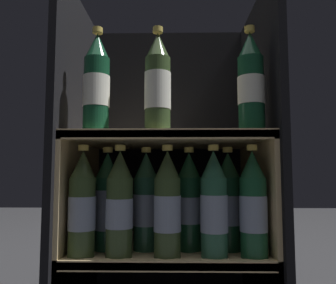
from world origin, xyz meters
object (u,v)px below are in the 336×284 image
bottle_lower_back_3 (228,203)px  bottle_lower_back_1 (146,203)px  bottle_lower_front_2 (167,206)px  bottle_upper_front_1 (158,85)px  bottle_lower_front_3 (214,206)px  bottle_lower_back_2 (189,203)px  bottle_upper_front_0 (97,85)px  bottle_upper_front_2 (251,84)px  bottle_lower_front_0 (82,206)px  bottle_lower_back_0 (107,204)px  bottle_lower_front_1 (119,206)px  bottle_lower_front_4 (253,206)px

bottle_lower_back_3 → bottle_lower_back_1: bearing=-180.0°
bottle_lower_front_2 → bottle_upper_front_1: bearing=-180.0°
bottle_lower_front_3 → bottle_lower_back_2: (-0.06, 0.08, 0.00)m
bottle_lower_front_2 → bottle_lower_back_3: bearing=24.8°
bottle_upper_front_0 → bottle_lower_front_3: bottle_upper_front_0 is taller
bottle_upper_front_2 → bottle_lower_back_3: bearing=123.2°
bottle_lower_front_3 → bottle_lower_front_0: bearing=-180.0°
bottle_upper_front_2 → bottle_lower_front_2: bottle_upper_front_2 is taller
bottle_lower_back_0 → bottle_lower_back_2: 0.22m
bottle_upper_front_1 → bottle_lower_back_3: (0.19, 0.08, -0.31)m
bottle_lower_front_1 → bottle_lower_front_3: size_ratio=1.00×
bottle_lower_front_3 → bottle_lower_back_0: size_ratio=1.00×
bottle_lower_back_0 → bottle_lower_back_2: (0.22, 0.00, 0.00)m
bottle_upper_front_2 → bottle_lower_front_3: bearing=180.0°
bottle_upper_front_0 → bottle_lower_front_1: (0.06, 0.00, -0.31)m
bottle_lower_back_0 → bottle_lower_back_1: 0.11m
bottle_lower_back_0 → bottle_lower_back_2: bearing=0.0°
bottle_lower_front_2 → bottle_lower_back_2: bearing=52.6°
bottle_lower_front_0 → bottle_upper_front_1: bearing=-0.0°
bottle_lower_back_0 → bottle_lower_front_3: bearing=-15.1°
bottle_lower_front_4 → bottle_lower_front_1: bearing=-180.0°
bottle_upper_front_1 → bottle_lower_back_0: bottle_upper_front_1 is taller
bottle_lower_front_4 → bottle_upper_front_0: bearing=-180.0°
bottle_lower_front_1 → bottle_lower_back_1: bearing=52.0°
bottle_lower_front_2 → bottle_lower_front_3: 0.12m
bottle_lower_front_0 → bottle_lower_front_2: 0.21m
bottle_lower_front_3 → bottle_lower_back_1: bearing=156.6°
bottle_upper_front_1 → bottle_lower_back_2: size_ratio=1.00×
bottle_upper_front_0 → bottle_lower_front_1: 0.31m
bottle_upper_front_2 → bottle_lower_back_0: bottle_upper_front_2 is taller
bottle_upper_front_1 → bottle_upper_front_2: same height
bottle_upper_front_1 → bottle_lower_front_0: 0.36m
bottle_upper_front_2 → bottle_lower_front_2: (-0.21, -0.00, -0.31)m
bottle_upper_front_1 → bottle_lower_front_1: 0.32m
bottle_upper_front_2 → bottle_upper_front_0: bearing=-180.0°
bottle_lower_front_2 → bottle_lower_front_3: size_ratio=1.00×
bottle_upper_front_2 → bottle_lower_back_0: size_ratio=1.00×
bottle_upper_front_1 → bottle_lower_back_3: bearing=21.9°
bottle_lower_front_3 → bottle_lower_front_1: bearing=-180.0°
bottle_lower_front_4 → bottle_lower_back_1: bearing=164.4°
bottle_lower_back_1 → bottle_lower_back_3: same height
bottle_upper_front_0 → bottle_upper_front_1: (0.16, -0.00, -0.00)m
bottle_upper_front_0 → bottle_upper_front_1: bearing=-0.0°
bottle_lower_front_1 → bottle_lower_back_0: bearing=121.6°
bottle_lower_back_0 → bottle_lower_front_0: bearing=-121.6°
bottle_lower_back_1 → bottle_lower_back_3: 0.22m
bottle_lower_front_3 → bottle_upper_front_0: bearing=-180.0°
bottle_lower_front_0 → bottle_lower_front_3: 0.33m
bottle_lower_front_2 → bottle_lower_back_2: same height
bottle_upper_front_1 → bottle_lower_front_0: size_ratio=1.00×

